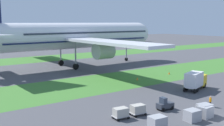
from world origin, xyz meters
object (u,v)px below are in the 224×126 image
object	(u,v)px
uld_container_1	(157,123)
taxiway_marker_0	(169,73)
catering_truck	(195,80)
uld_container_0	(192,115)
ground_crew_loader	(210,101)
cargo_dolly_second	(121,112)
uld_container_3	(205,112)
taxiway_marker_1	(137,79)
airliner	(76,36)
ground_crew_marshaller	(205,83)
uld_container_2	(205,110)
baggage_tug	(165,105)
cargo_dolly_lead	(138,109)

from	to	relation	value
uld_container_1	taxiway_marker_0	xyz separation A→B (m)	(28.90, 24.55, -0.54)
catering_truck	uld_container_0	size ratio (longest dim) A/B	3.66
ground_crew_loader	cargo_dolly_second	bearing A→B (deg)	110.56
uld_container_0	uld_container_3	distance (m)	2.64
uld_container_0	taxiway_marker_1	distance (m)	27.13
airliner	taxiway_marker_0	xyz separation A→B (m)	(13.35, -25.02, -8.95)
ground_crew_marshaller	cargo_dolly_second	bearing A→B (deg)	49.17
uld_container_2	uld_container_3	xyz separation A→B (m)	(-0.58, -0.52, -0.03)
uld_container_1	uld_container_2	size ratio (longest dim) A/B	1.00
uld_container_3	taxiway_marker_0	distance (m)	32.28
uld_container_1	airliner	bearing A→B (deg)	72.58
uld_container_0	taxiway_marker_0	xyz separation A→B (m)	(22.79, 25.07, -0.44)
baggage_tug	uld_container_3	bearing A→B (deg)	25.98
airliner	uld_container_0	world-z (taller)	airliner
ground_crew_loader	uld_container_3	world-z (taller)	ground_crew_loader
ground_crew_loader	uld_container_2	distance (m)	4.66
ground_crew_marshaller	catering_truck	bearing A→B (deg)	39.80
ground_crew_loader	airliner	bearing A→B (deg)	33.26
cargo_dolly_second	uld_container_3	world-z (taller)	uld_container_3
ground_crew_loader	ground_crew_marshaller	bearing A→B (deg)	-15.29
baggage_tug	uld_container_0	world-z (taller)	baggage_tug
taxiway_marker_0	uld_container_2	bearing A→B (deg)	-128.40
baggage_tug	uld_container_1	xyz separation A→B (m)	(-6.64, -5.04, 0.07)
cargo_dolly_second	uld_container_0	world-z (taller)	uld_container_0
baggage_tug	uld_container_2	world-z (taller)	baggage_tug
cargo_dolly_second	uld_container_0	distance (m)	9.72
uld_container_3	uld_container_0	bearing A→B (deg)	176.95
catering_truck	taxiway_marker_0	size ratio (longest dim) A/B	10.61
uld_container_0	ground_crew_marshaller	bearing A→B (deg)	31.28
taxiway_marker_1	ground_crew_marshaller	bearing A→B (deg)	-64.50
ground_crew_loader	uld_container_3	bearing A→B (deg)	153.21
ground_crew_marshaller	ground_crew_loader	size ratio (longest dim) A/B	1.00
cargo_dolly_second	airliner	bearing A→B (deg)	164.74
uld_container_1	taxiway_marker_1	world-z (taller)	uld_container_1
airliner	uld_container_3	distance (m)	51.40
uld_container_3	airliner	bearing A→B (deg)	82.28
airliner	uld_container_2	world-z (taller)	airliner
uld_container_1	uld_container_0	bearing A→B (deg)	-4.88
airliner	taxiway_marker_0	bearing A→B (deg)	26.44
cargo_dolly_second	taxiway_marker_0	xyz separation A→B (m)	(30.14, 18.72, -0.57)
taxiway_marker_1	uld_container_2	bearing A→B (deg)	-109.00
cargo_dolly_second	taxiway_marker_0	bearing A→B (deg)	127.59
cargo_dolly_lead	uld_container_3	xyz separation A→B (m)	(7.10, -6.21, -0.10)
catering_truck	uld_container_2	size ratio (longest dim) A/B	3.66
uld_container_1	taxiway_marker_1	size ratio (longest dim) A/B	3.20
cargo_dolly_second	uld_container_2	bearing A→B (deg)	66.27
catering_truck	uld_container_3	distance (m)	16.48
uld_container_2	taxiway_marker_0	bearing A→B (deg)	51.60
ground_crew_loader	uld_container_0	distance (m)	7.80
catering_truck	uld_container_3	bearing A→B (deg)	-65.62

